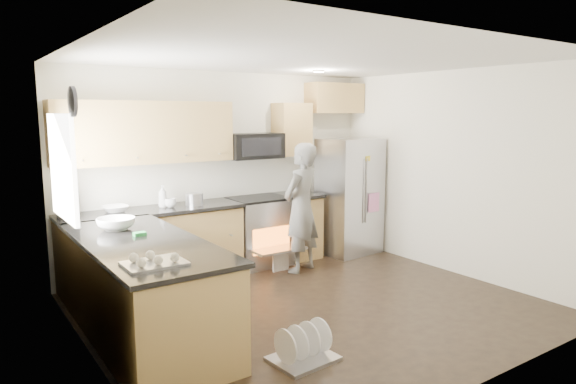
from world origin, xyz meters
TOP-DOWN VIEW (x-y plane):
  - ground at (0.00, 0.00)m, footprint 4.50×4.50m
  - room_shell at (-0.04, 0.02)m, footprint 4.54×4.04m
  - back_cabinet_run at (-0.59, 1.75)m, footprint 4.45×0.64m
  - peninsula at (-1.75, 0.25)m, footprint 0.96×2.36m
  - stove_range at (0.35, 1.69)m, footprint 0.76×0.97m
  - refrigerator at (1.77, 1.45)m, footprint 0.87×0.70m
  - person at (0.65, 1.12)m, footprint 0.72×0.60m
  - dish_rack at (-0.81, -0.93)m, footprint 0.55×0.45m

SIDE VIEW (x-z plane):
  - ground at x=0.00m, z-range 0.00..0.00m
  - dish_rack at x=-0.81m, z-range -0.08..0.25m
  - peninsula at x=-1.75m, z-range -0.05..0.99m
  - stove_range at x=0.35m, z-range -0.22..1.57m
  - person at x=0.65m, z-range 0.00..1.68m
  - refrigerator at x=1.77m, z-range 0.00..1.69m
  - back_cabinet_run at x=-0.59m, z-range -0.29..2.21m
  - room_shell at x=-0.04m, z-range 0.36..2.98m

